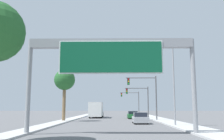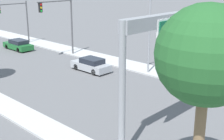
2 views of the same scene
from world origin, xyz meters
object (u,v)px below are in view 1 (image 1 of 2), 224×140
(truck_box_primary, at_px, (96,110))
(street_lamp_right, at_px, (171,78))
(palm_tree_background, at_px, (65,81))
(car_mid_left, at_px, (133,115))
(sign_gantry, at_px, (111,56))
(traffic_light_far_intersection, at_px, (133,99))
(traffic_light_near_intersection, at_px, (147,90))
(car_far_right, at_px, (140,118))
(traffic_light_mid_block, at_px, (140,97))

(truck_box_primary, xyz_separation_m, street_lamp_right, (10.04, -22.88, 3.75))
(palm_tree_background, bearing_deg, car_mid_left, 41.72)
(sign_gantry, height_order, traffic_light_far_intersection, sign_gantry)
(truck_box_primary, bearing_deg, palm_tree_background, -105.83)
(palm_tree_background, bearing_deg, traffic_light_near_intersection, 9.98)
(palm_tree_background, distance_m, street_lamp_right, 16.78)
(car_mid_left, xyz_separation_m, car_far_right, (-0.00, -14.29, 0.01))
(traffic_light_far_intersection, relative_size, palm_tree_background, 0.82)
(truck_box_primary, relative_size, traffic_light_near_intersection, 1.22)
(traffic_light_far_intersection, bearing_deg, traffic_light_near_intersection, -89.55)
(street_lamp_right, bearing_deg, car_mid_left, 99.05)
(traffic_light_near_intersection, xyz_separation_m, traffic_light_far_intersection, (-0.23, 30.00, -0.35))
(street_lamp_right, bearing_deg, traffic_light_far_intersection, 92.01)
(traffic_light_near_intersection, bearing_deg, street_lamp_right, -84.00)
(car_mid_left, distance_m, car_far_right, 14.29)
(sign_gantry, height_order, car_far_right, sign_gantry)
(car_mid_left, relative_size, traffic_light_far_intersection, 0.75)
(car_mid_left, xyz_separation_m, traffic_light_far_intersection, (1.58, 22.59, 3.70))
(traffic_light_mid_block, xyz_separation_m, palm_tree_background, (-12.57, -12.22, 1.89))
(sign_gantry, xyz_separation_m, car_mid_left, (3.50, 27.54, -5.45))
(car_far_right, xyz_separation_m, traffic_light_near_intersection, (1.81, 6.88, 4.03))
(traffic_light_mid_block, distance_m, street_lamp_right, 21.75)
(traffic_light_mid_block, bearing_deg, car_far_right, -95.98)
(car_mid_left, height_order, car_far_right, car_far_right)
(traffic_light_near_intersection, height_order, palm_tree_background, palm_tree_background)
(car_mid_left, distance_m, palm_tree_background, 15.44)
(sign_gantry, bearing_deg, traffic_light_near_intersection, 75.21)
(sign_gantry, relative_size, palm_tree_background, 1.72)
(car_mid_left, xyz_separation_m, traffic_light_near_intersection, (1.81, -7.41, 4.05))
(car_far_right, relative_size, traffic_light_mid_block, 0.72)
(truck_box_primary, bearing_deg, car_mid_left, -28.38)
(traffic_light_mid_block, relative_size, traffic_light_far_intersection, 0.96)
(street_lamp_right, bearing_deg, palm_tree_background, 145.64)
(traffic_light_mid_block, height_order, traffic_light_far_intersection, traffic_light_far_intersection)
(sign_gantry, relative_size, car_mid_left, 2.79)
(traffic_light_near_intersection, xyz_separation_m, traffic_light_mid_block, (-0.05, 10.00, -0.56))
(sign_gantry, bearing_deg, traffic_light_mid_block, 80.08)
(car_far_right, height_order, street_lamp_right, street_lamp_right)
(traffic_light_near_intersection, height_order, traffic_light_far_intersection, traffic_light_near_intersection)
(sign_gantry, distance_m, traffic_light_mid_block, 30.65)
(car_far_right, relative_size, street_lamp_right, 0.49)
(car_mid_left, bearing_deg, traffic_light_far_intersection, 86.00)
(car_mid_left, xyz_separation_m, palm_tree_background, (-10.80, -9.63, 5.37))
(truck_box_primary, distance_m, traffic_light_near_intersection, 14.59)
(sign_gantry, relative_size, car_far_right, 3.03)
(sign_gantry, relative_size, traffic_light_mid_block, 2.17)
(traffic_light_far_intersection, bearing_deg, street_lamp_right, -87.99)
(traffic_light_near_intersection, bearing_deg, traffic_light_far_intersection, 90.45)
(car_far_right, relative_size, traffic_light_far_intersection, 0.69)
(sign_gantry, bearing_deg, palm_tree_background, 112.18)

